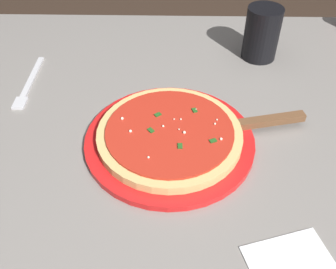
% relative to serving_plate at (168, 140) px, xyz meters
% --- Properties ---
extents(restaurant_table, '(1.04, 0.95, 0.77)m').
position_rel_serving_plate_xyz_m(restaurant_table, '(-0.00, -0.03, -0.14)').
color(restaurant_table, black).
rests_on(restaurant_table, ground_plane).
extents(serving_plate, '(0.30, 0.30, 0.01)m').
position_rel_serving_plate_xyz_m(serving_plate, '(0.00, 0.00, 0.00)').
color(serving_plate, red).
rests_on(serving_plate, restaurant_table).
extents(pizza, '(0.26, 0.26, 0.02)m').
position_rel_serving_plate_xyz_m(pizza, '(-0.00, -0.00, 0.02)').
color(pizza, '#DBB26B').
rests_on(pizza, serving_plate).
extents(pizza_server, '(0.22, 0.09, 0.01)m').
position_rel_serving_plate_xyz_m(pizza_server, '(-0.15, -0.03, 0.01)').
color(pizza_server, silver).
rests_on(pizza_server, serving_plate).
extents(cup_tall_drink, '(0.08, 0.08, 0.12)m').
position_rel_serving_plate_xyz_m(cup_tall_drink, '(-0.20, -0.29, 0.05)').
color(cup_tall_drink, black).
rests_on(cup_tall_drink, restaurant_table).
extents(fork, '(0.02, 0.19, 0.00)m').
position_rel_serving_plate_xyz_m(fork, '(0.30, -0.17, -0.00)').
color(fork, silver).
rests_on(fork, restaurant_table).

